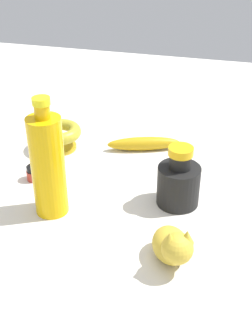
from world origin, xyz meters
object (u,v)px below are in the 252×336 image
bottle_short (179,182)px  bowl (59,134)px  cat_figurine (173,245)px  banana (144,144)px  bottle_tall (48,165)px  nail_polish_jar (34,173)px

bottle_short → bowl: (-0.16, -0.34, -0.01)m
bottle_short → cat_figurine: bottle_short is taller
bottle_short → banana: bottle_short is taller
banana → cat_figurine: (0.40, 0.15, 0.02)m
bottle_tall → bowl: size_ratio=2.17×
bowl → cat_figurine: bearing=46.3°
bottle_short → banana: (-0.21, -0.13, -0.04)m
nail_polish_jar → bottle_short: bearing=89.2°
bottle_tall → nail_polish_jar: (-0.10, -0.09, -0.10)m
nail_polish_jar → bowl: bearing=-179.8°
bottle_short → bowl: bearing=-115.2°
cat_figurine → nail_polish_jar: bearing=-117.8°
bottle_tall → nail_polish_jar: size_ratio=7.08×
bottle_tall → bottle_short: bearing=111.2°
bottle_short → banana: size_ratio=0.72×
bottle_short → bottle_tall: (0.10, -0.25, 0.06)m
banana → nail_polish_jar: 0.30m
bottle_short → nail_polish_jar: bearing=-90.8°
bottle_tall → cat_figurine: (0.09, 0.27, -0.07)m
nail_polish_jar → cat_figurine: (0.19, 0.36, 0.02)m
bottle_short → banana: 0.25m
banana → bottle_tall: 0.35m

